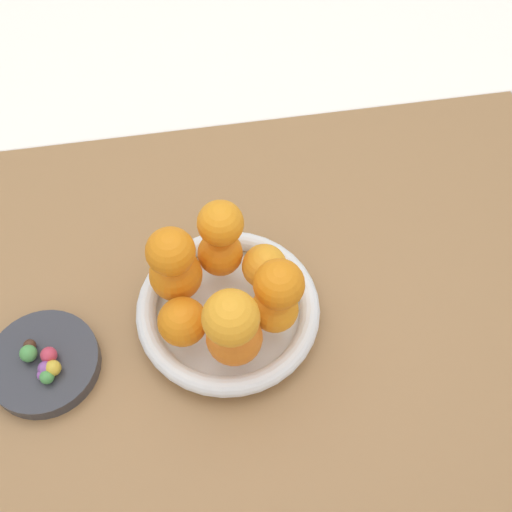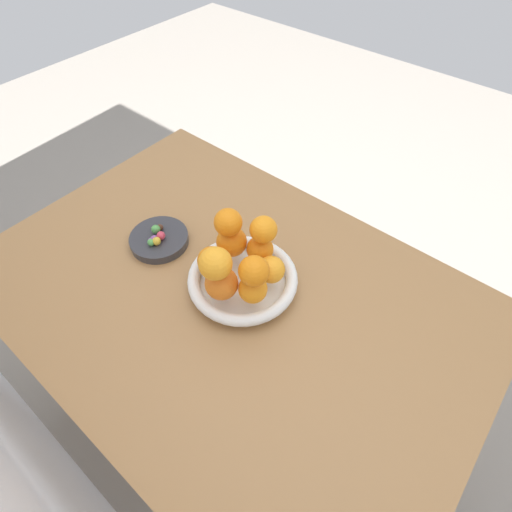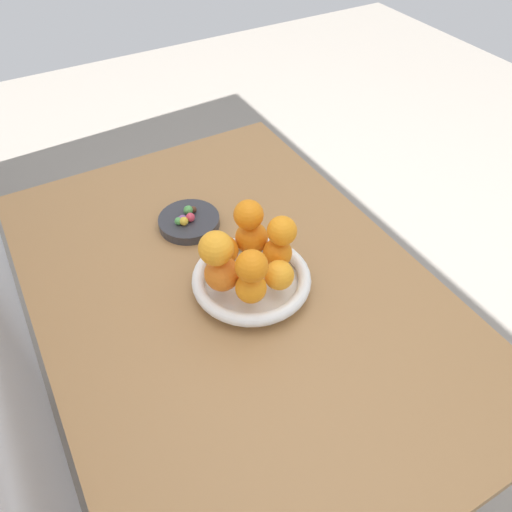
# 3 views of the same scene
# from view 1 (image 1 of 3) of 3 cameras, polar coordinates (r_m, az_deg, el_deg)

# --- Properties ---
(ground_plane) EXTENTS (6.00, 6.00, 0.00)m
(ground_plane) POSITION_cam_1_polar(r_m,az_deg,el_deg) (1.55, -2.00, -19.00)
(ground_plane) COLOR gray
(dining_table) EXTENTS (1.10, 0.76, 0.74)m
(dining_table) POSITION_cam_1_polar(r_m,az_deg,el_deg) (0.93, -3.21, -9.85)
(dining_table) COLOR #9E7042
(dining_table) RESTS_ON ground_plane
(fruit_bowl) EXTENTS (0.24, 0.24, 0.04)m
(fruit_bowl) POSITION_cam_1_polar(r_m,az_deg,el_deg) (0.84, -2.49, -4.88)
(fruit_bowl) COLOR white
(fruit_bowl) RESTS_ON dining_table
(candy_dish) EXTENTS (0.14, 0.14, 0.02)m
(candy_dish) POSITION_cam_1_polar(r_m,az_deg,el_deg) (0.87, -18.32, -9.04)
(candy_dish) COLOR #333338
(candy_dish) RESTS_ON dining_table
(orange_0) EXTENTS (0.06, 0.06, 0.06)m
(orange_0) POSITION_cam_1_polar(r_m,az_deg,el_deg) (0.78, -6.52, -6.02)
(orange_0) COLOR orange
(orange_0) RESTS_ON fruit_bowl
(orange_1) EXTENTS (0.07, 0.07, 0.07)m
(orange_1) POSITION_cam_1_polar(r_m,az_deg,el_deg) (0.77, -1.94, -7.25)
(orange_1) COLOR orange
(orange_1) RESTS_ON fruit_bowl
(orange_2) EXTENTS (0.06, 0.06, 0.06)m
(orange_2) POSITION_cam_1_polar(r_m,az_deg,el_deg) (0.79, 1.68, -4.71)
(orange_2) COLOR orange
(orange_2) RESTS_ON fruit_bowl
(orange_3) EXTENTS (0.06, 0.06, 0.06)m
(orange_3) POSITION_cam_1_polar(r_m,az_deg,el_deg) (0.82, 0.75, -0.93)
(orange_3) COLOR orange
(orange_3) RESTS_ON fruit_bowl
(orange_4) EXTENTS (0.06, 0.06, 0.06)m
(orange_4) POSITION_cam_1_polar(r_m,az_deg,el_deg) (0.83, -3.20, 0.24)
(orange_4) COLOR orange
(orange_4) RESTS_ON fruit_bowl
(orange_5) EXTENTS (0.07, 0.07, 0.07)m
(orange_5) POSITION_cam_1_polar(r_m,az_deg,el_deg) (0.81, -7.14, -1.66)
(orange_5) COLOR orange
(orange_5) RESTS_ON fruit_bowl
(orange_6) EXTENTS (0.06, 0.06, 0.06)m
(orange_6) POSITION_cam_1_polar(r_m,az_deg,el_deg) (0.76, -7.61, 0.39)
(orange_6) COLOR orange
(orange_6) RESTS_ON orange_5
(orange_7) EXTENTS (0.06, 0.06, 0.06)m
(orange_7) POSITION_cam_1_polar(r_m,az_deg,el_deg) (0.79, -3.18, 2.93)
(orange_7) COLOR orange
(orange_7) RESTS_ON orange_4
(orange_8) EXTENTS (0.06, 0.06, 0.06)m
(orange_8) POSITION_cam_1_polar(r_m,az_deg,el_deg) (0.74, 2.07, -2.62)
(orange_8) COLOR orange
(orange_8) RESTS_ON orange_2
(orange_9) EXTENTS (0.07, 0.07, 0.07)m
(orange_9) POSITION_cam_1_polar(r_m,az_deg,el_deg) (0.70, -2.26, -5.52)
(orange_9) COLOR orange
(orange_9) RESTS_ON orange_1
(candy_ball_0) EXTENTS (0.02, 0.02, 0.02)m
(candy_ball_0) POSITION_cam_1_polar(r_m,az_deg,el_deg) (0.86, -19.47, -7.51)
(candy_ball_0) COLOR #472819
(candy_ball_0) RESTS_ON candy_dish
(candy_ball_1) EXTENTS (0.02, 0.02, 0.02)m
(candy_ball_1) POSITION_cam_1_polar(r_m,az_deg,el_deg) (0.84, -17.94, -8.34)
(candy_ball_1) COLOR #C6384C
(candy_ball_1) RESTS_ON candy_dish
(candy_ball_2) EXTENTS (0.02, 0.02, 0.02)m
(candy_ball_2) POSITION_cam_1_polar(r_m,az_deg,el_deg) (0.84, -17.60, -9.48)
(candy_ball_2) COLOR gold
(candy_ball_2) RESTS_ON candy_dish
(candy_ball_3) EXTENTS (0.02, 0.02, 0.02)m
(candy_ball_3) POSITION_cam_1_polar(r_m,az_deg,el_deg) (0.85, -19.58, -8.17)
(candy_ball_3) COLOR #4C9947
(candy_ball_3) RESTS_ON candy_dish
(candy_ball_4) EXTENTS (0.02, 0.02, 0.02)m
(candy_ball_4) POSITION_cam_1_polar(r_m,az_deg,el_deg) (0.83, -18.10, -10.18)
(candy_ball_4) COLOR #4C9947
(candy_ball_4) RESTS_ON candy_dish
(candy_ball_5) EXTENTS (0.01, 0.01, 0.01)m
(candy_ball_5) POSITION_cam_1_polar(r_m,az_deg,el_deg) (0.84, -18.44, -10.00)
(candy_ball_5) COLOR #8C4C99
(candy_ball_5) RESTS_ON candy_dish
(candy_ball_6) EXTENTS (0.02, 0.02, 0.02)m
(candy_ball_6) POSITION_cam_1_polar(r_m,az_deg,el_deg) (0.84, -18.22, -9.48)
(candy_ball_6) COLOR #8C4C99
(candy_ball_6) RESTS_ON candy_dish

